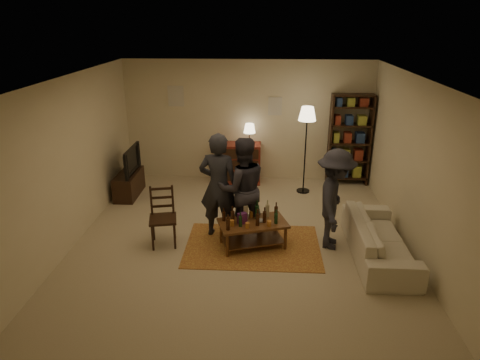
# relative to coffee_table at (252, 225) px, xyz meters

# --- Properties ---
(floor) EXTENTS (6.00, 6.00, 0.00)m
(floor) POSITION_rel_coffee_table_xyz_m (-0.20, 0.21, -0.40)
(floor) COLOR #C6B793
(floor) RESTS_ON ground
(room_shell) EXTENTS (6.00, 6.00, 6.00)m
(room_shell) POSITION_rel_coffee_table_xyz_m (-0.85, 3.19, 1.42)
(room_shell) COLOR beige
(room_shell) RESTS_ON ground
(rug) EXTENTS (2.20, 1.50, 0.01)m
(rug) POSITION_rel_coffee_table_xyz_m (0.01, -0.00, -0.39)
(rug) COLOR brown
(rug) RESTS_ON ground
(coffee_table) EXTENTS (1.21, 0.89, 0.78)m
(coffee_table) POSITION_rel_coffee_table_xyz_m (0.00, 0.00, 0.00)
(coffee_table) COLOR brown
(coffee_table) RESTS_ON ground
(dining_chair) EXTENTS (0.51, 0.51, 1.00)m
(dining_chair) POSITION_rel_coffee_table_xyz_m (-1.47, 0.04, 0.13)
(dining_chair) COLOR #311C10
(dining_chair) RESTS_ON ground
(tv_stand) EXTENTS (0.40, 1.00, 1.06)m
(tv_stand) POSITION_rel_coffee_table_xyz_m (-2.65, 2.01, -0.01)
(tv_stand) COLOR #311C10
(tv_stand) RESTS_ON ground
(dresser) EXTENTS (1.00, 0.50, 1.36)m
(dresser) POSITION_rel_coffee_table_xyz_m (-0.40, 2.92, 0.08)
(dresser) COLOR maroon
(dresser) RESTS_ON ground
(bookshelf) EXTENTS (0.90, 0.34, 2.02)m
(bookshelf) POSITION_rel_coffee_table_xyz_m (2.04, 2.99, 0.64)
(bookshelf) COLOR #311C10
(bookshelf) RESTS_ON ground
(floor_lamp) EXTENTS (0.36, 0.36, 1.85)m
(floor_lamp) POSITION_rel_coffee_table_xyz_m (1.04, 2.41, 1.18)
(floor_lamp) COLOR black
(floor_lamp) RESTS_ON ground
(sofa) EXTENTS (0.81, 2.08, 0.61)m
(sofa) POSITION_rel_coffee_table_xyz_m (2.00, -0.19, -0.09)
(sofa) COLOR beige
(sofa) RESTS_ON ground
(person_left) EXTENTS (0.73, 0.53, 1.82)m
(person_left) POSITION_rel_coffee_table_xyz_m (-0.58, 0.36, 0.52)
(person_left) COLOR #222329
(person_left) RESTS_ON ground
(person_right) EXTENTS (1.00, 0.87, 1.76)m
(person_right) POSITION_rel_coffee_table_xyz_m (-0.19, 0.36, 0.48)
(person_right) COLOR #2B2A32
(person_right) RESTS_ON ground
(person_by_sofa) EXTENTS (0.82, 1.17, 1.66)m
(person_by_sofa) POSITION_rel_coffee_table_xyz_m (1.31, 0.10, 0.43)
(person_by_sofa) COLOR #26262E
(person_by_sofa) RESTS_ON ground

